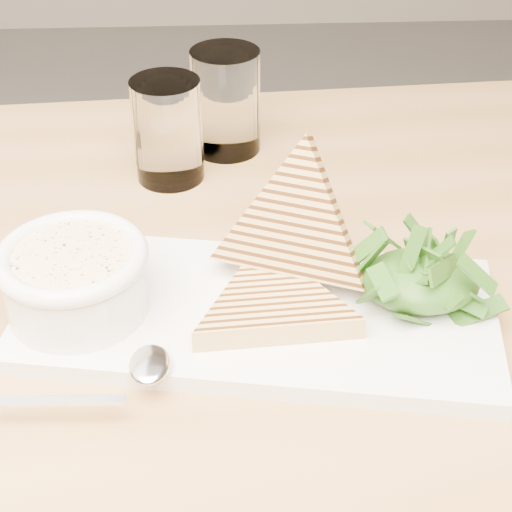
{
  "coord_description": "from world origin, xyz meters",
  "views": [
    {
      "loc": [
        0.34,
        -0.26,
        1.18
      ],
      "look_at": [
        0.37,
        0.24,
        0.82
      ],
      "focal_mm": 55.0,
      "sensor_mm": 36.0,
      "label": 1
    }
  ],
  "objects_px": {
    "soup_bowl": "(76,286)",
    "glass_near": "(168,131)",
    "glass_far": "(226,101)",
    "table_top": "(108,322)",
    "platter": "(257,314)"
  },
  "relations": [
    {
      "from": "glass_near",
      "to": "glass_far",
      "type": "distance_m",
      "value": 0.08
    },
    {
      "from": "platter",
      "to": "glass_near",
      "type": "relative_size",
      "value": 3.55
    },
    {
      "from": "soup_bowl",
      "to": "glass_near",
      "type": "height_order",
      "value": "glass_near"
    },
    {
      "from": "table_top",
      "to": "soup_bowl",
      "type": "xyz_separation_m",
      "value": [
        -0.02,
        -0.02,
        0.06
      ]
    },
    {
      "from": "table_top",
      "to": "glass_far",
      "type": "distance_m",
      "value": 0.29
    },
    {
      "from": "soup_bowl",
      "to": "glass_far",
      "type": "bearing_deg",
      "value": 66.9
    },
    {
      "from": "table_top",
      "to": "platter",
      "type": "bearing_deg",
      "value": -12.67
    },
    {
      "from": "table_top",
      "to": "soup_bowl",
      "type": "height_order",
      "value": "soup_bowl"
    },
    {
      "from": "table_top",
      "to": "soup_bowl",
      "type": "bearing_deg",
      "value": -124.75
    },
    {
      "from": "table_top",
      "to": "platter",
      "type": "distance_m",
      "value": 0.13
    },
    {
      "from": "glass_near",
      "to": "glass_far",
      "type": "bearing_deg",
      "value": 44.52
    },
    {
      "from": "glass_far",
      "to": "soup_bowl",
      "type": "bearing_deg",
      "value": -113.1
    },
    {
      "from": "soup_bowl",
      "to": "glass_far",
      "type": "height_order",
      "value": "glass_far"
    },
    {
      "from": "soup_bowl",
      "to": "glass_near",
      "type": "relative_size",
      "value": 1.03
    },
    {
      "from": "table_top",
      "to": "glass_far",
      "type": "bearing_deg",
      "value": 68.03
    }
  ]
}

